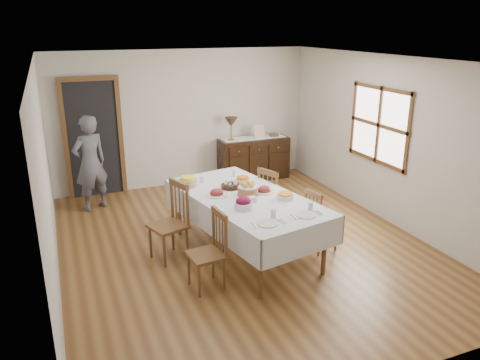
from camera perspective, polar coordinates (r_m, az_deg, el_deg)
name	(u,v)px	position (r m, az deg, el deg)	size (l,w,h in m)	color
ground	(243,244)	(6.85, 0.32, -7.80)	(6.00, 6.00, 0.00)	brown
room_shell	(222,128)	(6.63, -2.22, 6.34)	(5.02, 6.02, 2.65)	white
dining_table	(245,203)	(6.31, 0.67, -2.78)	(1.70, 2.65, 0.84)	silver
chair_left_near	(210,250)	(5.62, -3.70, -8.50)	(0.44, 0.44, 0.97)	brown
chair_left_far	(171,221)	(6.33, -8.38, -4.95)	(0.56, 0.56, 1.06)	brown
chair_right_near	(319,220)	(6.60, 9.60, -4.83)	(0.42, 0.42, 0.89)	brown
chair_right_far	(273,199)	(7.10, 4.09, -2.38)	(0.54, 0.54, 1.01)	brown
sideboard	(254,159)	(9.54, 1.68, 2.63)	(1.42, 0.52, 0.85)	black
person	(90,160)	(8.22, -17.84, 2.31)	(0.54, 0.35, 1.74)	#50505A
bread_basket	(248,189)	(6.29, 0.96, -1.16)	(0.28, 0.28, 0.19)	brown
egg_basket	(231,186)	(6.58, -1.13, -0.70)	(0.28, 0.28, 0.10)	black
ham_platter_a	(217,193)	(6.30, -2.85, -1.64)	(0.30, 0.30, 0.11)	silver
ham_platter_b	(264,190)	(6.42, 2.99, -1.25)	(0.28, 0.28, 0.11)	silver
beet_bowl	(243,203)	(5.83, 0.42, -2.88)	(0.24, 0.24, 0.16)	silver
carrot_bowl	(243,180)	(6.81, 0.34, 0.05)	(0.21, 0.21, 0.08)	silver
pineapple_bowl	(188,182)	(6.68, -6.38, -0.23)	(0.27, 0.27, 0.14)	tan
casserole_dish	(285,196)	(6.20, 5.54, -1.95)	(0.24, 0.24, 0.08)	silver
butter_dish	(251,200)	(6.05, 1.30, -2.41)	(0.15, 0.12, 0.07)	silver
setting_left	(269,220)	(5.48, 3.54, -4.90)	(0.44, 0.31, 0.10)	silver
setting_right	(307,212)	(5.76, 8.17, -3.87)	(0.44, 0.31, 0.10)	silver
glass_far_a	(202,179)	(6.83, -4.62, 0.08)	(0.06, 0.06, 0.09)	silver
glass_far_b	(234,173)	(7.07, -0.70, 0.83)	(0.06, 0.06, 0.10)	silver
runner	(253,138)	(9.46, 1.64, 5.18)	(1.30, 0.35, 0.01)	white
table_lamp	(231,123)	(9.18, -1.09, 7.00)	(0.26, 0.26, 0.46)	olive
picture_frame	(259,132)	(9.38, 2.37, 5.89)	(0.22, 0.08, 0.28)	beige
deco_bowl	(274,135)	(9.60, 4.14, 5.48)	(0.20, 0.20, 0.06)	brown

